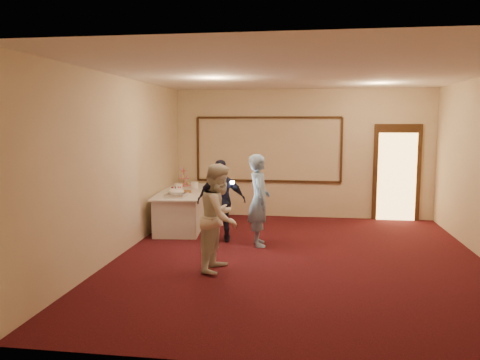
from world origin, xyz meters
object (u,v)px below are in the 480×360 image
object	(u,v)px
buffet_table	(183,208)
plate_stack_a	(178,187)
man	(259,200)
woman	(220,217)
guest	(221,201)
tart	(186,192)
pavlova_tray	(176,193)
cupcake_stand	(184,179)
plate_stack_b	(195,185)

from	to	relation	value
buffet_table	plate_stack_a	bearing A→B (deg)	-179.77
man	buffet_table	bearing A→B (deg)	39.50
woman	buffet_table	bearing A→B (deg)	33.40
woman	guest	bearing A→B (deg)	17.85
buffet_table	tart	world-z (taller)	tart
buffet_table	pavlova_tray	xyz separation A→B (m)	(0.08, -0.82, 0.46)
plate_stack_a	guest	bearing A→B (deg)	-45.67
buffet_table	man	bearing A→B (deg)	-37.32
cupcake_stand	tart	size ratio (longest dim) A/B	1.79
pavlova_tray	plate_stack_b	distance (m)	1.26
buffet_table	guest	xyz separation A→B (m)	(1.06, -1.19, 0.39)
woman	cupcake_stand	bearing A→B (deg)	31.05
pavlova_tray	plate_stack_a	distance (m)	0.84
pavlova_tray	tart	distance (m)	0.52
tart	guest	xyz separation A→B (m)	(0.92, -0.88, -0.02)
plate_stack_a	man	world-z (taller)	man
plate_stack_b	woman	world-z (taller)	woman
pavlova_tray	tart	bearing A→B (deg)	83.75
pavlova_tray	guest	bearing A→B (deg)	-20.42
woman	plate_stack_b	bearing A→B (deg)	28.16
plate_stack_a	tart	world-z (taller)	plate_stack_a
man	woman	size ratio (longest dim) A/B	1.03
buffet_table	plate_stack_a	world-z (taller)	plate_stack_a
woman	guest	xyz separation A→B (m)	(-0.28, 1.67, -0.04)
cupcake_stand	man	world-z (taller)	man
plate_stack_b	tart	distance (m)	0.74
plate_stack_b	guest	distance (m)	1.85
cupcake_stand	man	xyz separation A→B (m)	(1.98, -2.16, -0.10)
buffet_table	plate_stack_b	xyz separation A→B (m)	(0.15, 0.43, 0.46)
tart	plate_stack_a	bearing A→B (deg)	128.12
pavlova_tray	guest	size ratio (longest dim) A/B	0.35
tart	woman	size ratio (longest dim) A/B	0.16
buffet_table	plate_stack_a	size ratio (longest dim) A/B	14.00
cupcake_stand	guest	world-z (taller)	guest
plate_stack_b	woman	size ratio (longest dim) A/B	0.11
man	woman	bearing A→B (deg)	150.34
cupcake_stand	guest	distance (m)	2.36
cupcake_stand	plate_stack_b	world-z (taller)	cupcake_stand
plate_stack_a	plate_stack_b	bearing A→B (deg)	59.33
plate_stack_b	tart	bearing A→B (deg)	-91.04
plate_stack_a	woman	distance (m)	3.20
buffet_table	woman	xyz separation A→B (m)	(1.34, -2.86, 0.43)
woman	tart	bearing A→B (deg)	33.51
plate_stack_b	guest	size ratio (longest dim) A/B	0.11
guest	pavlova_tray	bearing A→B (deg)	-29.79
woman	plate_stack_a	bearing A→B (deg)	35.07
buffet_table	plate_stack_b	size ratio (longest dim) A/B	14.91
pavlova_tray	man	bearing A→B (deg)	-17.41
plate_stack_b	tart	world-z (taller)	plate_stack_b
plate_stack_b	buffet_table	bearing A→B (deg)	-109.43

